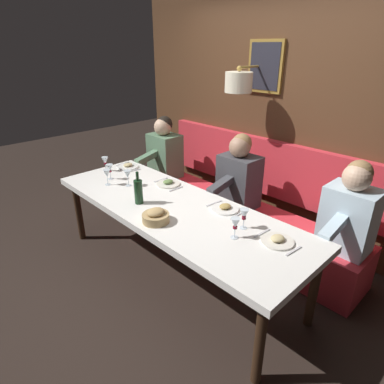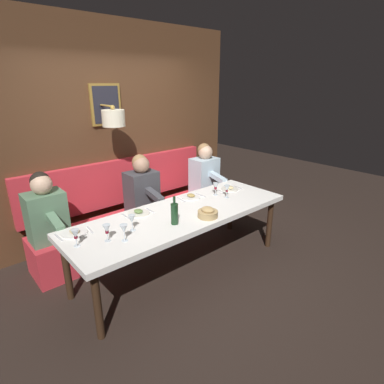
# 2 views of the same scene
# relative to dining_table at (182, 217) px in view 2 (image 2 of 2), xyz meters

# --- Properties ---
(ground_plane) EXTENTS (12.00, 12.00, 0.00)m
(ground_plane) POSITION_rel_dining_table_xyz_m (0.00, 0.00, -0.68)
(ground_plane) COLOR black
(dining_table) EXTENTS (0.90, 2.64, 0.74)m
(dining_table) POSITION_rel_dining_table_xyz_m (0.00, 0.00, 0.00)
(dining_table) COLOR white
(dining_table) RESTS_ON ground_plane
(banquette_bench) EXTENTS (0.52, 2.84, 0.45)m
(banquette_bench) POSITION_rel_dining_table_xyz_m (0.89, 0.00, -0.45)
(banquette_bench) COLOR red
(banquette_bench) RESTS_ON ground_plane
(back_wall_panel) EXTENTS (0.59, 4.04, 2.90)m
(back_wall_panel) POSITION_rel_dining_table_xyz_m (1.46, 0.00, 0.69)
(back_wall_panel) COLOR #51331E
(back_wall_panel) RESTS_ON ground_plane
(diner_nearest) EXTENTS (0.60, 0.40, 0.79)m
(diner_nearest) POSITION_rel_dining_table_xyz_m (0.88, -1.18, 0.14)
(diner_nearest) COLOR silver
(diner_nearest) RESTS_ON banquette_bench
(diner_near) EXTENTS (0.60, 0.40, 0.79)m
(diner_near) POSITION_rel_dining_table_xyz_m (0.88, -0.04, 0.14)
(diner_near) COLOR #3D3D42
(diner_near) RESTS_ON banquette_bench
(diner_middle) EXTENTS (0.60, 0.40, 0.79)m
(diner_middle) POSITION_rel_dining_table_xyz_m (0.88, 1.19, 0.14)
(diner_middle) COLOR #567A5B
(diner_middle) RESTS_ON banquette_bench
(place_setting_0) EXTENTS (0.24, 0.32, 0.05)m
(place_setting_0) POSITION_rel_dining_table_xyz_m (0.27, -0.37, 0.08)
(place_setting_0) COLOR white
(place_setting_0) RESTS_ON dining_table
(place_setting_1) EXTENTS (0.24, 0.32, 0.05)m
(place_setting_1) POSITION_rel_dining_table_xyz_m (0.16, -0.97, 0.08)
(place_setting_1) COLOR silver
(place_setting_1) RESTS_ON dining_table
(place_setting_2) EXTENTS (0.24, 0.31, 0.05)m
(place_setting_2) POSITION_rel_dining_table_xyz_m (0.28, 0.40, 0.08)
(place_setting_2) COLOR silver
(place_setting_2) RESTS_ON dining_table
(place_setting_3) EXTENTS (0.24, 0.32, 0.05)m
(place_setting_3) POSITION_rel_dining_table_xyz_m (0.27, 1.12, 0.08)
(place_setting_3) COLOR white
(place_setting_3) RESTS_ON dining_table
(wine_glass_0) EXTENTS (0.07, 0.07, 0.16)m
(wine_glass_0) POSITION_rel_dining_table_xyz_m (0.03, 1.19, 0.18)
(wine_glass_0) COLOR silver
(wine_glass_0) RESTS_ON dining_table
(wine_glass_1) EXTENTS (0.07, 0.07, 0.16)m
(wine_glass_1) POSITION_rel_dining_table_xyz_m (-0.02, -0.72, 0.18)
(wine_glass_1) COLOR silver
(wine_glass_1) RESTS_ON dining_table
(wine_glass_2) EXTENTS (0.07, 0.07, 0.16)m
(wine_glass_2) POSITION_rel_dining_table_xyz_m (-0.03, 0.66, 0.18)
(wine_glass_2) COLOR silver
(wine_glass_2) RESTS_ON dining_table
(wine_glass_3) EXTENTS (0.07, 0.07, 0.16)m
(wine_glass_3) POSITION_rel_dining_table_xyz_m (-0.06, 0.94, 0.18)
(wine_glass_3) COLOR silver
(wine_glass_3) RESTS_ON dining_table
(wine_glass_4) EXTENTS (0.07, 0.07, 0.16)m
(wine_glass_4) POSITION_rel_dining_table_xyz_m (-0.17, 0.82, 0.18)
(wine_glass_4) COLOR silver
(wine_glass_4) RESTS_ON dining_table
(wine_glass_5) EXTENTS (0.07, 0.07, 0.16)m
(wine_glass_5) POSITION_rel_dining_table_xyz_m (0.14, -0.68, 0.18)
(wine_glass_5) COLOR silver
(wine_glass_5) RESTS_ON dining_table
(wine_bottle) EXTENTS (0.08, 0.08, 0.30)m
(wine_bottle) POSITION_rel_dining_table_xyz_m (-0.19, 0.25, 0.18)
(wine_bottle) COLOR #19381E
(wine_bottle) RESTS_ON dining_table
(bread_bowl) EXTENTS (0.22, 0.22, 0.12)m
(bread_bowl) POSITION_rel_dining_table_xyz_m (-0.29, -0.12, 0.11)
(bread_bowl) COLOR tan
(bread_bowl) RESTS_ON dining_table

